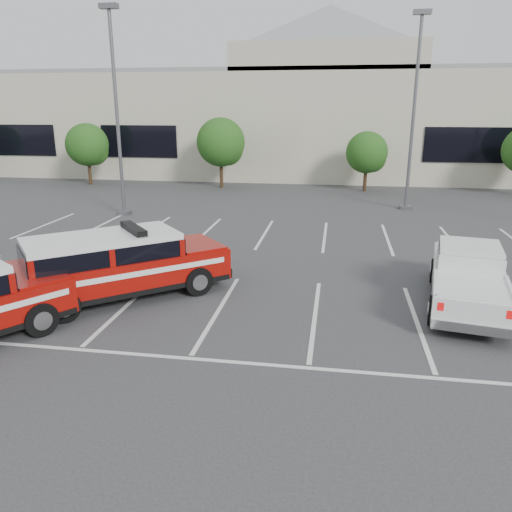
{
  "coord_description": "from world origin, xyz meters",
  "views": [
    {
      "loc": [
        3.13,
        -12.67,
        5.48
      ],
      "look_at": [
        0.74,
        2.0,
        1.05
      ],
      "focal_mm": 35.0,
      "sensor_mm": 36.0,
      "label": 1
    }
  ],
  "objects": [
    {
      "name": "ground",
      "position": [
        0.0,
        0.0,
        0.0
      ],
      "size": [
        120.0,
        120.0,
        0.0
      ],
      "primitive_type": "plane",
      "color": "#323234",
      "rests_on": "ground"
    },
    {
      "name": "light_pole_left",
      "position": [
        -8.0,
        12.0,
        5.19
      ],
      "size": [
        0.9,
        0.6,
        10.24
      ],
      "color": "#59595E",
      "rests_on": "ground"
    },
    {
      "name": "tree_mid_right",
      "position": [
        5.09,
        22.05,
        2.5
      ],
      "size": [
        2.77,
        2.77,
        3.99
      ],
      "color": "#3F2B19",
      "rests_on": "ground"
    },
    {
      "name": "stall_markings",
      "position": [
        0.0,
        4.5,
        0.01
      ],
      "size": [
        23.0,
        15.0,
        0.01
      ],
      "primitive_type": "cube",
      "color": "silver",
      "rests_on": "ground"
    },
    {
      "name": "convention_building",
      "position": [
        0.18,
        31.86,
        4.72
      ],
      "size": [
        60.0,
        16.99,
        13.2
      ],
      "color": "#B6B09A",
      "rests_on": "ground"
    },
    {
      "name": "fire_chief_suv",
      "position": [
        -3.13,
        0.55,
        0.87
      ],
      "size": [
        6.07,
        5.62,
        2.14
      ],
      "rotation": [
        0.0,
        0.0,
        -0.87
      ],
      "color": "maroon",
      "rests_on": "ground"
    },
    {
      "name": "light_pole_mid",
      "position": [
        7.0,
        16.0,
        5.19
      ],
      "size": [
        0.9,
        0.6,
        10.24
      ],
      "color": "#59595E",
      "rests_on": "ground"
    },
    {
      "name": "white_pickup",
      "position": [
        6.96,
        1.61,
        0.67
      ],
      "size": [
        2.82,
        5.72,
        1.68
      ],
      "rotation": [
        0.0,
        0.0,
        -0.18
      ],
      "color": "silver",
      "rests_on": "ground"
    },
    {
      "name": "tree_mid_left",
      "position": [
        -4.91,
        22.05,
        3.04
      ],
      "size": [
        3.37,
        3.37,
        4.85
      ],
      "color": "#3F2B19",
      "rests_on": "ground"
    },
    {
      "name": "tree_left",
      "position": [
        -14.91,
        22.05,
        2.77
      ],
      "size": [
        3.07,
        3.07,
        4.42
      ],
      "color": "#3F2B19",
      "rests_on": "ground"
    }
  ]
}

